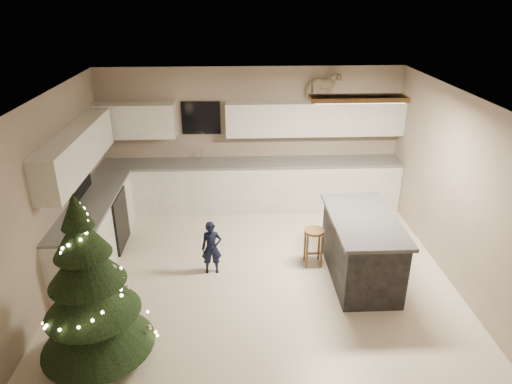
% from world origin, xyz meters
% --- Properties ---
extents(ground_plane, '(5.50, 5.50, 0.00)m').
position_xyz_m(ground_plane, '(0.00, 0.00, 0.00)').
color(ground_plane, beige).
extents(room_shell, '(5.52, 5.02, 2.61)m').
position_xyz_m(room_shell, '(0.02, 0.00, 1.75)').
color(room_shell, tan).
rests_on(room_shell, ground_plane).
extents(cabinetry, '(5.50, 3.20, 2.00)m').
position_xyz_m(cabinetry, '(-0.91, 1.65, 0.76)').
color(cabinetry, white).
rests_on(cabinetry, ground_plane).
extents(island, '(0.90, 1.70, 0.95)m').
position_xyz_m(island, '(1.47, -0.15, 0.48)').
color(island, black).
rests_on(island, ground_plane).
extents(bar_stool, '(0.30, 0.30, 0.58)m').
position_xyz_m(bar_stool, '(0.85, 0.21, 0.44)').
color(bar_stool, brown).
rests_on(bar_stool, ground_plane).
extents(christmas_tree, '(1.28, 1.23, 2.04)m').
position_xyz_m(christmas_tree, '(-1.85, -1.60, 0.84)').
color(christmas_tree, '#3F2816').
rests_on(christmas_tree, ground_plane).
extents(toddler, '(0.31, 0.21, 0.81)m').
position_xyz_m(toddler, '(-0.66, 0.06, 0.41)').
color(toddler, black).
rests_on(toddler, ground_plane).
extents(rocking_horse, '(0.62, 0.34, 0.52)m').
position_xyz_m(rocking_horse, '(1.28, 2.33, 2.27)').
color(rocking_horse, brown).
rests_on(rocking_horse, cabinetry).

